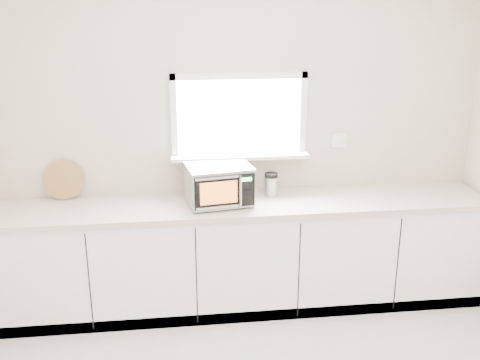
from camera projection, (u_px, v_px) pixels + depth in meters
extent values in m
cube|color=beige|center=(239.00, 140.00, 4.61)|extent=(4.00, 0.02, 2.70)
cube|color=white|center=(239.00, 116.00, 4.53)|extent=(1.00, 0.02, 0.60)
cube|color=white|center=(240.00, 156.00, 4.57)|extent=(1.12, 0.16, 0.03)
cube|color=white|center=(239.00, 76.00, 4.42)|extent=(1.10, 0.04, 0.05)
cube|color=white|center=(239.00, 155.00, 4.62)|extent=(1.10, 0.04, 0.05)
cube|color=white|center=(174.00, 118.00, 4.46)|extent=(0.05, 0.04, 0.70)
cube|color=white|center=(303.00, 115.00, 4.58)|extent=(0.05, 0.04, 0.70)
cube|color=white|center=(339.00, 140.00, 4.71)|extent=(0.12, 0.01, 0.12)
cube|color=white|center=(243.00, 256.00, 4.61)|extent=(3.92, 0.60, 0.88)
cube|color=#BDAB9C|center=(244.00, 204.00, 4.46)|extent=(3.92, 0.64, 0.04)
cylinder|color=black|center=(198.00, 212.00, 4.23)|extent=(0.02, 0.02, 0.01)
cylinder|color=black|center=(190.00, 199.00, 4.50)|extent=(0.02, 0.02, 0.01)
cylinder|color=black|center=(249.00, 206.00, 4.34)|extent=(0.02, 0.02, 0.01)
cylinder|color=black|center=(239.00, 194.00, 4.60)|extent=(0.02, 0.02, 0.01)
cube|color=#ABAEB3|center=(219.00, 184.00, 4.37)|extent=(0.54, 0.44, 0.29)
cube|color=black|center=(225.00, 192.00, 4.19)|extent=(0.46, 0.08, 0.26)
cube|color=orange|center=(219.00, 193.00, 4.18)|extent=(0.28, 0.05, 0.17)
cylinder|color=silver|center=(241.00, 192.00, 4.20)|extent=(0.02, 0.02, 0.23)
cube|color=black|center=(246.00, 190.00, 4.23)|extent=(0.12, 0.02, 0.25)
cube|color=#19FF33|center=(246.00, 179.00, 4.20)|extent=(0.08, 0.02, 0.03)
cube|color=silver|center=(219.00, 166.00, 4.32)|extent=(0.54, 0.44, 0.01)
cube|color=#4D271B|center=(221.00, 183.00, 4.49)|extent=(0.12, 0.22, 0.25)
cube|color=black|center=(218.00, 173.00, 4.41)|extent=(0.02, 0.04, 0.09)
cube|color=black|center=(222.00, 172.00, 4.41)|extent=(0.02, 0.04, 0.09)
cube|color=black|center=(225.00, 174.00, 4.42)|extent=(0.02, 0.04, 0.09)
cube|color=black|center=(220.00, 169.00, 4.40)|extent=(0.02, 0.04, 0.09)
cube|color=black|center=(224.00, 169.00, 4.41)|extent=(0.02, 0.04, 0.09)
cylinder|color=olive|center=(63.00, 180.00, 4.47)|extent=(0.32, 0.08, 0.32)
cylinder|color=#ABAEB3|center=(271.00, 186.00, 4.57)|extent=(0.12, 0.12, 0.16)
cylinder|color=black|center=(271.00, 175.00, 4.54)|extent=(0.12, 0.12, 0.04)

